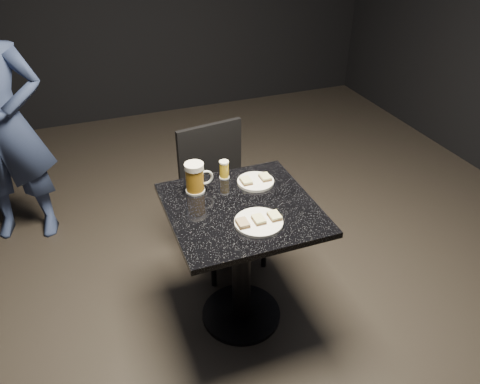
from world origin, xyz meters
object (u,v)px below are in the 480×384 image
at_px(plate_small, 256,182).
at_px(patron, 0,124).
at_px(beer_tumbler, 224,170).
at_px(beer_mug, 195,178).
at_px(chair, 220,189).
at_px(table, 241,245).
at_px(plate_large, 259,222).

bearing_deg(plate_small, patron, 138.69).
relative_size(plate_small, beer_tumbler, 1.93).
xyz_separation_m(plate_small, beer_tumbler, (-0.13, 0.11, 0.04)).
height_order(beer_mug, chair, beer_mug).
distance_m(patron, beer_tumbler, 1.49).
bearing_deg(plate_small, beer_tumbler, 141.37).
height_order(patron, table, patron).
bearing_deg(beer_tumbler, plate_small, -38.63).
distance_m(plate_large, plate_small, 0.35).
bearing_deg(chair, plate_large, -93.76).
bearing_deg(chair, plate_small, -79.07).
bearing_deg(patron, plate_small, -27.93).
xyz_separation_m(plate_large, beer_tumbler, (-0.01, 0.44, 0.04)).
distance_m(patron, beer_mug, 1.42).
relative_size(plate_large, table, 0.30).
xyz_separation_m(table, beer_mug, (-0.17, 0.21, 0.32)).
relative_size(plate_large, beer_mug, 1.41).
distance_m(beer_tumbler, chair, 0.41).
bearing_deg(beer_mug, plate_small, -6.01).
xyz_separation_m(plate_small, beer_mug, (-0.31, 0.03, 0.07)).
xyz_separation_m(patron, chair, (1.18, -0.72, -0.31)).
height_order(patron, chair, patron).
height_order(plate_small, beer_tumbler, beer_tumbler).
height_order(plate_large, patron, patron).
relative_size(plate_small, beer_mug, 1.20).
xyz_separation_m(patron, beer_mug, (0.94, -1.07, 0.02)).
bearing_deg(patron, chair, -17.97).
distance_m(table, beer_mug, 0.42).
bearing_deg(plate_small, beer_mug, 173.99).
height_order(table, chair, chair).
height_order(patron, beer_tumbler, patron).
bearing_deg(chair, table, -97.27).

